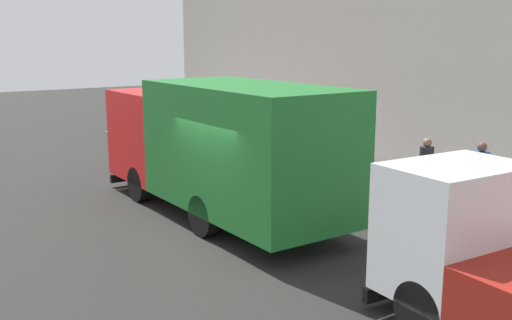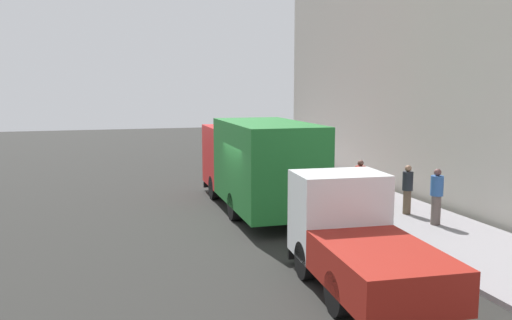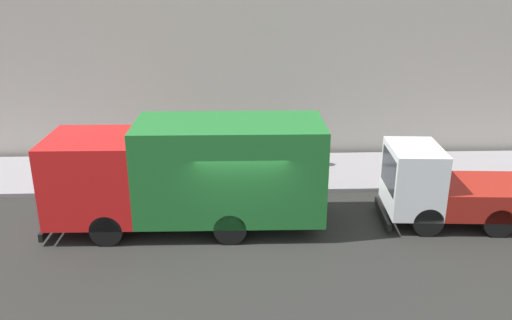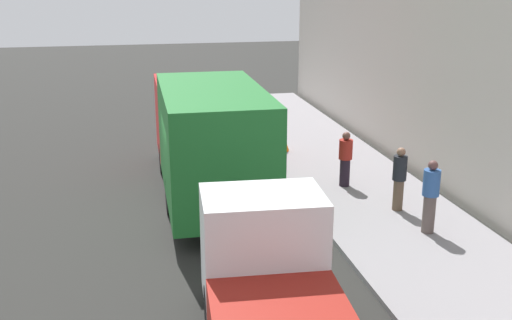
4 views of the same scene
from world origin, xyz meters
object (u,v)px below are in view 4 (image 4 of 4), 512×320
(large_utility_truck, at_px, (208,134))
(pedestrian_standing, at_px, (399,177))
(traffic_cone_orange, at_px, (282,141))
(small_flatbed_truck, at_px, (273,295))
(pedestrian_third, at_px, (430,195))
(pedestrian_walking, at_px, (345,158))

(large_utility_truck, distance_m, pedestrian_standing, 5.20)
(traffic_cone_orange, bearing_deg, large_utility_truck, -130.80)
(large_utility_truck, height_order, small_flatbed_truck, large_utility_truck)
(pedestrian_standing, relative_size, pedestrian_third, 0.94)
(small_flatbed_truck, distance_m, traffic_cone_orange, 11.52)
(pedestrian_standing, xyz_separation_m, pedestrian_third, (0.09, -1.46, 0.05))
(large_utility_truck, bearing_deg, traffic_cone_orange, 49.87)
(small_flatbed_truck, xyz_separation_m, traffic_cone_orange, (3.00, 11.10, -0.61))
(pedestrian_standing, bearing_deg, traffic_cone_orange, -33.35)
(small_flatbed_truck, height_order, pedestrian_standing, small_flatbed_truck)
(large_utility_truck, bearing_deg, pedestrian_walking, -5.46)
(traffic_cone_orange, bearing_deg, pedestrian_walking, -77.72)
(large_utility_truck, height_order, traffic_cone_orange, large_utility_truck)
(small_flatbed_truck, relative_size, traffic_cone_orange, 6.88)
(pedestrian_walking, xyz_separation_m, pedestrian_standing, (0.69, -2.03, 0.05))
(large_utility_truck, distance_m, pedestrian_third, 6.09)
(pedestrian_walking, bearing_deg, large_utility_truck, -176.08)
(small_flatbed_truck, bearing_deg, large_utility_truck, 93.59)
(large_utility_truck, distance_m, small_flatbed_truck, 7.67)
(small_flatbed_truck, distance_m, pedestrian_third, 5.95)
(large_utility_truck, bearing_deg, pedestrian_third, -39.56)
(small_flatbed_truck, bearing_deg, pedestrian_third, 42.61)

